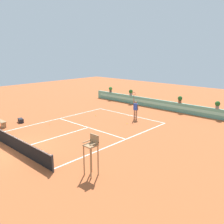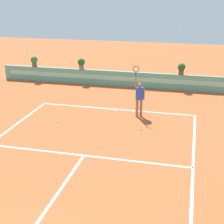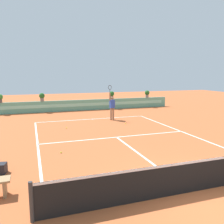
% 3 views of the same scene
% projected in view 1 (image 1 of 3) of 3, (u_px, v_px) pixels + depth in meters
% --- Properties ---
extents(ground_plane, '(60.00, 60.00, 0.00)m').
position_uv_depth(ground_plane, '(85.00, 129.00, 19.86)').
color(ground_plane, '#B2562D').
extents(court_lines, '(8.32, 11.94, 0.01)m').
position_uv_depth(court_lines, '(91.00, 127.00, 20.37)').
color(court_lines, white).
rests_on(court_lines, ground).
extents(net, '(8.92, 0.10, 1.00)m').
position_uv_depth(net, '(14.00, 142.00, 15.46)').
color(net, '#333333').
rests_on(net, ground).
extents(back_wall_barrier, '(18.00, 0.21, 1.00)m').
position_uv_depth(back_wall_barrier, '(154.00, 103.00, 27.13)').
color(back_wall_barrier, '#60A88E').
rests_on(back_wall_barrier, ground).
extents(umpire_chair, '(0.60, 0.60, 2.14)m').
position_uv_depth(umpire_chair, '(92.00, 150.00, 12.16)').
color(umpire_chair, '#99754C').
rests_on(umpire_chair, ground).
extents(bench_courtside, '(1.60, 0.44, 0.51)m').
position_uv_depth(bench_courtside, '(0.00, 122.00, 20.39)').
color(bench_courtside, '#99754C').
rests_on(bench_courtside, ground).
extents(gear_bag, '(0.76, 0.51, 0.36)m').
position_uv_depth(gear_bag, '(21.00, 120.00, 21.55)').
color(gear_bag, black).
rests_on(gear_bag, ground).
extents(tennis_player, '(0.60, 0.31, 2.58)m').
position_uv_depth(tennis_player, '(135.00, 108.00, 22.35)').
color(tennis_player, '#9E7051').
rests_on(tennis_player, ground).
extents(tennis_ball_near_baseline, '(0.07, 0.07, 0.07)m').
position_uv_depth(tennis_ball_near_baseline, '(50.00, 124.00, 21.03)').
color(tennis_ball_near_baseline, '#CCE033').
rests_on(tennis_ball_near_baseline, ground).
extents(tennis_ball_mid_court, '(0.07, 0.07, 0.07)m').
position_uv_depth(tennis_ball_mid_court, '(127.00, 124.00, 21.14)').
color(tennis_ball_mid_court, '#CCE033').
rests_on(tennis_ball_mid_court, ground).
extents(tennis_ball_by_sideline, '(0.07, 0.07, 0.07)m').
position_uv_depth(tennis_ball_by_sideline, '(96.00, 116.00, 23.77)').
color(tennis_ball_by_sideline, '#CCE033').
rests_on(tennis_ball_by_sideline, ground).
extents(potted_plant_right, '(0.48, 0.48, 0.72)m').
position_uv_depth(potted_plant_right, '(180.00, 99.00, 24.85)').
color(potted_plant_right, brown).
rests_on(potted_plant_right, back_wall_barrier).
extents(potted_plant_left, '(0.48, 0.48, 0.72)m').
position_uv_depth(potted_plant_left, '(131.00, 92.00, 29.14)').
color(potted_plant_left, gray).
rests_on(potted_plant_left, back_wall_barrier).
extents(potted_plant_far_left, '(0.48, 0.48, 0.72)m').
position_uv_depth(potted_plant_far_left, '(111.00, 89.00, 31.36)').
color(potted_plant_far_left, '#514C47').
rests_on(potted_plant_far_left, back_wall_barrier).
extents(potted_plant_far_right, '(0.48, 0.48, 0.72)m').
position_uv_depth(potted_plant_far_right, '(218.00, 104.00, 22.34)').
color(potted_plant_far_right, gray).
rests_on(potted_plant_far_right, back_wall_barrier).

